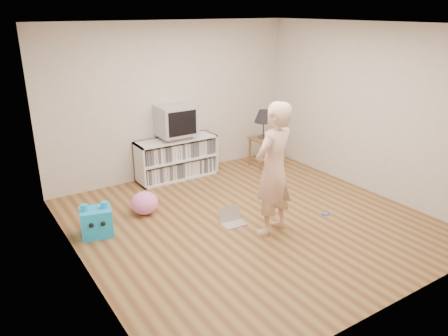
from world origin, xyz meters
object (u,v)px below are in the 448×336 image
plush_pink (144,203)px  dvd_deck (176,137)px  side_table (263,145)px  person (273,170)px  table_lamp (264,117)px  plush_blue (96,222)px  media_unit (176,158)px  laptop (232,219)px  crt_tv (175,120)px

plush_pink → dvd_deck: bearing=44.3°
side_table → person: (-1.45, -2.05, 0.45)m
table_lamp → plush_blue: bearing=-165.1°
media_unit → table_lamp: table_lamp is taller
person → table_lamp: bearing=-140.0°
dvd_deck → person: (0.14, -2.42, 0.13)m
plush_pink → laptop: bearing=-46.2°
dvd_deck → side_table: dvd_deck is taller
dvd_deck → side_table: 1.66m
person → laptop: person is taller
media_unit → crt_tv: size_ratio=2.33×
media_unit → table_lamp: size_ratio=2.72×
media_unit → plush_blue: (-1.82, -1.29, -0.16)m
crt_tv → person: (0.14, -2.42, -0.15)m
plush_blue → laptop: bearing=-9.0°
table_lamp → person: 2.51m
media_unit → laptop: 1.99m
media_unit → person: person is taller
table_lamp → crt_tv: bearing=167.0°
side_table → plush_pink: (-2.63, -0.65, -0.25)m
person → side_table: bearing=-140.0°
side_table → plush_blue: side_table is taller
table_lamp → plush_blue: table_lamp is taller
media_unit → person: size_ratio=0.81×
crt_tv → table_lamp: (1.58, -0.37, -0.08)m
dvd_deck → person: person is taller
table_lamp → laptop: bearing=-138.0°
dvd_deck → plush_blue: dvd_deck is taller
media_unit → dvd_deck: 0.39m
side_table → table_lamp: table_lamp is taller
plush_blue → plush_pink: 0.81m
dvd_deck → crt_tv: crt_tv is taller
media_unit → plush_pink: 1.49m
media_unit → laptop: bearing=-94.9°
plush_pink → plush_blue: bearing=-162.0°
table_lamp → laptop: size_ratio=1.50×
media_unit → table_lamp: (1.58, -0.39, 0.59)m
crt_tv → table_lamp: size_ratio=1.17×
crt_tv → plush_blue: bearing=-145.0°
person → plush_blue: size_ratio=3.84×
dvd_deck → plush_pink: size_ratio=1.16×
person → plush_blue: 2.37m
table_lamp → plush_pink: size_ratio=1.33×
plush_blue → side_table: bearing=28.0°
laptop → plush_blue: (-1.65, 0.67, 0.13)m
side_table → person: bearing=-125.2°
media_unit → side_table: size_ratio=2.55×
media_unit → dvd_deck: size_ratio=3.11×
side_table → table_lamp: 0.53m
side_table → table_lamp: size_ratio=1.07×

